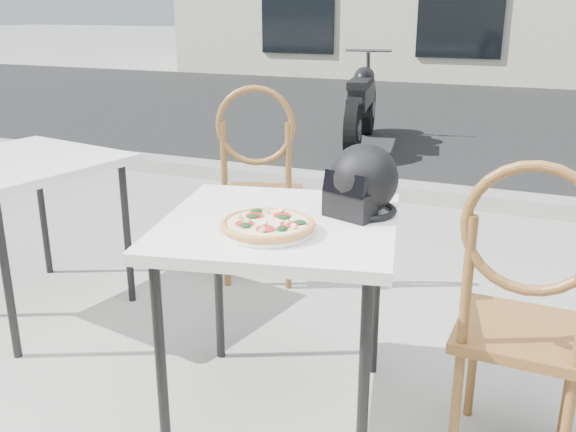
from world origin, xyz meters
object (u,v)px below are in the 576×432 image
at_px(pizza, 268,224).
at_px(cafe_chair_main, 525,305).
at_px(helmet, 362,183).
at_px(plate, 268,231).
at_px(cafe_table_side, 18,173).
at_px(motorcycle, 362,105).
at_px(cafe_table_main, 279,239).
at_px(cafe_chair_side, 259,175).

distance_m(pizza, cafe_chair_main, 0.83).
height_order(pizza, helmet, helmet).
bearing_deg(plate, pizza, 63.37).
relative_size(cafe_table_side, motorcycle, 0.48).
distance_m(cafe_table_main, helmet, 0.35).
height_order(helmet, cafe_chair_side, cafe_chair_side).
relative_size(pizza, cafe_table_side, 0.38).
bearing_deg(helmet, plate, -105.20).
xyz_separation_m(helmet, cafe_chair_side, (-0.82, 0.87, -0.26)).
xyz_separation_m(pizza, cafe_chair_main, (0.80, 0.14, -0.20)).
relative_size(cafe_table_main, plate, 2.64).
height_order(cafe_table_main, cafe_table_side, cafe_table_side).
distance_m(plate, cafe_table_side, 1.56).
height_order(cafe_table_main, plate, plate).
distance_m(cafe_table_main, plate, 0.16).
bearing_deg(pizza, cafe_table_side, 164.11).
distance_m(helmet, motorcycle, 4.79).
relative_size(cafe_table_main, pizza, 2.64).
bearing_deg(cafe_table_main, helmet, 37.42).
xyz_separation_m(pizza, helmet, (0.22, 0.32, 0.08)).
height_order(plate, pizza, pizza).
distance_m(plate, helmet, 0.40).
bearing_deg(cafe_chair_main, pizza, 11.65).
distance_m(cafe_table_side, motorcycle, 4.48).
bearing_deg(plate, cafe_table_main, 98.35).
height_order(cafe_chair_main, cafe_chair_side, cafe_chair_side).
height_order(cafe_chair_main, cafe_table_side, cafe_chair_main).
relative_size(pizza, cafe_chair_main, 0.34).
height_order(cafe_table_main, motorcycle, motorcycle).
xyz_separation_m(cafe_table_main, cafe_chair_side, (-0.59, 1.05, -0.08)).
relative_size(cafe_table_main, helmet, 3.00).
xyz_separation_m(pizza, cafe_chair_side, (-0.61, 1.19, -0.18)).
bearing_deg(pizza, motorcycle, 103.34).
relative_size(cafe_table_main, cafe_chair_main, 0.89).
bearing_deg(cafe_chair_side, cafe_table_side, 23.70).
bearing_deg(pizza, cafe_chair_main, 10.00).
height_order(helmet, cafe_chair_main, cafe_chair_main).
bearing_deg(pizza, helmet, 55.87).
xyz_separation_m(plate, motorcycle, (-1.16, 4.89, -0.33)).
xyz_separation_m(pizza, motorcycle, (-1.16, 4.89, -0.35)).
bearing_deg(cafe_chair_main, helmet, -15.47).
bearing_deg(cafe_chair_main, cafe_chair_side, -35.27).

